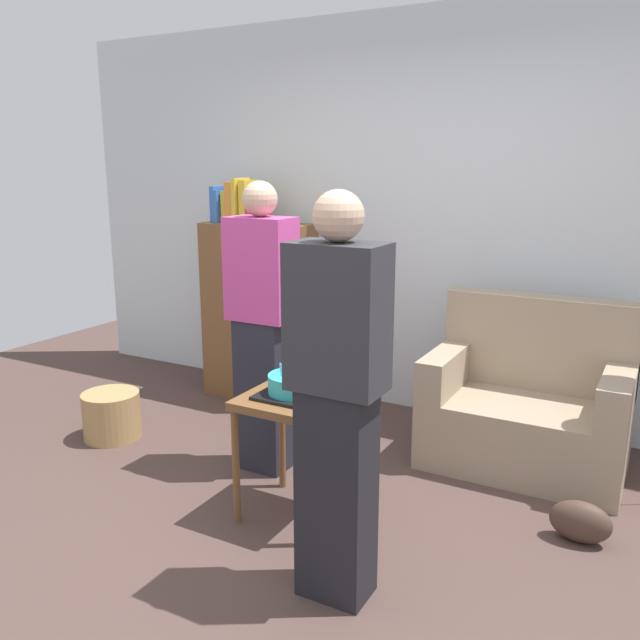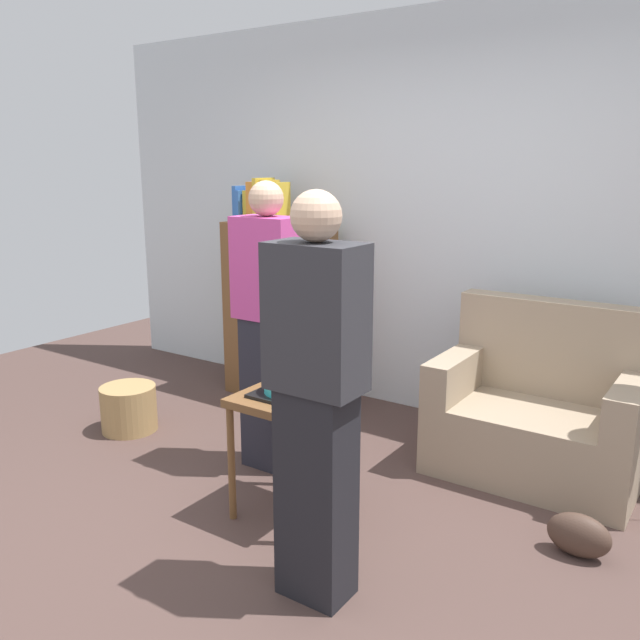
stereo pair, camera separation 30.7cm
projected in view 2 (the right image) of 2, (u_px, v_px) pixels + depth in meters
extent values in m
plane|color=#4C3833|center=(267.00, 547.00, 3.03)|extent=(8.00, 8.00, 0.00)
cube|color=silver|center=(457.00, 220.00, 4.37)|extent=(6.00, 0.10, 2.70)
cube|color=gray|center=(534.00, 441.00, 3.69)|extent=(1.10, 0.70, 0.40)
cube|color=gray|center=(554.00, 348.00, 3.80)|extent=(1.10, 0.16, 0.56)
cube|color=gray|center=(458.00, 372.00, 3.88)|extent=(0.16, 0.70, 0.24)
cube|color=gray|center=(631.00, 404.00, 3.36)|extent=(0.16, 0.70, 0.24)
cube|color=brown|center=(279.00, 311.00, 4.88)|extent=(0.80, 0.36, 1.30)
cube|color=#3366B7|center=(243.00, 203.00, 4.88)|extent=(0.03, 0.21, 0.26)
cube|color=#3366B7|center=(248.00, 206.00, 4.86)|extent=(0.03, 0.24, 0.23)
cube|color=gold|center=(252.00, 206.00, 4.84)|extent=(0.04, 0.18, 0.23)
cube|color=orange|center=(258.00, 202.00, 4.80)|extent=(0.06, 0.19, 0.29)
cube|color=gold|center=(264.00, 200.00, 4.77)|extent=(0.03, 0.22, 0.32)
cube|color=gold|center=(270.00, 201.00, 4.74)|extent=(0.06, 0.17, 0.30)
cube|color=red|center=(276.00, 207.00, 4.72)|extent=(0.04, 0.19, 0.22)
cube|color=gold|center=(282.00, 203.00, 4.68)|extent=(0.04, 0.17, 0.29)
cube|color=brown|center=(291.00, 399.00, 3.20)|extent=(0.48, 0.48, 0.04)
cylinder|color=brown|center=(231.00, 463.00, 3.22)|extent=(0.04, 0.04, 0.59)
cylinder|color=brown|center=(301.00, 486.00, 2.99)|extent=(0.04, 0.04, 0.59)
cylinder|color=brown|center=(284.00, 435.00, 3.55)|extent=(0.04, 0.04, 0.59)
cylinder|color=brown|center=(350.00, 453.00, 3.32)|extent=(0.04, 0.04, 0.59)
cube|color=black|center=(291.00, 393.00, 3.19)|extent=(0.32, 0.32, 0.02)
cylinder|color=#2DB2B7|center=(291.00, 383.00, 3.18)|extent=(0.26, 0.26, 0.09)
cylinder|color=#EA668C|center=(304.00, 371.00, 3.12)|extent=(0.01, 0.01, 0.06)
cylinder|color=#EA668C|center=(309.00, 367.00, 3.17)|extent=(0.01, 0.01, 0.06)
cylinder|color=#F2CC4C|center=(299.00, 365.00, 3.21)|extent=(0.01, 0.01, 0.06)
cylinder|color=#F2CC4C|center=(287.00, 363.00, 3.24)|extent=(0.01, 0.01, 0.06)
cylinder|color=#66B2E5|center=(277.00, 366.00, 3.21)|extent=(0.01, 0.01, 0.05)
cylinder|color=#66B2E5|center=(277.00, 369.00, 3.15)|extent=(0.01, 0.01, 0.06)
cylinder|color=#EA668C|center=(281.00, 373.00, 3.09)|extent=(0.01, 0.01, 0.05)
cylinder|color=#F2CC4C|center=(293.00, 373.00, 3.10)|extent=(0.01, 0.01, 0.05)
cube|color=#23232D|center=(270.00, 393.00, 3.77)|extent=(0.28, 0.20, 0.88)
cube|color=#C6428E|center=(267.00, 268.00, 3.60)|extent=(0.36, 0.22, 0.56)
sphere|color=#D1A889|center=(266.00, 199.00, 3.51)|extent=(0.19, 0.19, 0.19)
cube|color=black|center=(316.00, 494.00, 2.62)|extent=(0.28, 0.20, 0.88)
cube|color=#2D2D33|center=(316.00, 318.00, 2.45)|extent=(0.36, 0.22, 0.56)
sphere|color=#D1A889|center=(316.00, 216.00, 2.36)|extent=(0.19, 0.19, 0.19)
cylinder|color=#A88451|center=(129.00, 408.00, 4.33)|extent=(0.36, 0.36, 0.30)
ellipsoid|color=#473328|center=(579.00, 535.00, 2.95)|extent=(0.28, 0.14, 0.20)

